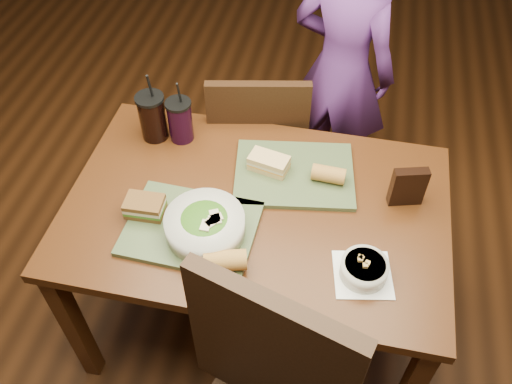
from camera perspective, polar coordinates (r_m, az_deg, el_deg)
ground at (r=2.47m, az=-0.00°, el=-12.80°), size 6.00×6.00×0.00m
dining_table at (r=1.92m, az=-0.00°, el=-3.20°), size 1.30×0.85×0.75m
chair_far at (r=2.39m, az=0.69°, el=4.77°), size 0.48×0.48×0.93m
diner at (r=2.57m, az=9.00°, el=12.56°), size 0.58×0.47×1.37m
tray_near at (r=1.79m, az=-6.85°, el=-3.81°), size 0.43×0.33×0.02m
tray_far at (r=1.94m, az=4.04°, el=1.91°), size 0.46×0.38×0.02m
salad_bowl at (r=1.73m, az=-5.40°, el=-3.40°), size 0.26×0.26×0.08m
soup_bowl at (r=1.68m, az=11.30°, el=-7.96°), size 0.21×0.21×0.07m
sandwich_near at (r=1.82m, az=-11.63°, el=-1.50°), size 0.13×0.09×0.06m
sandwich_far at (r=1.92m, az=1.36°, el=3.08°), size 0.15×0.10×0.06m
baguette_near at (r=1.65m, az=-3.25°, el=-7.21°), size 0.14×0.10×0.06m
baguette_far at (r=1.90m, az=7.64°, el=1.86°), size 0.12×0.06×0.06m
cup_cola at (r=2.07m, az=-10.84°, el=7.80°), size 0.11×0.11×0.29m
cup_berry at (r=2.05m, az=-7.99°, el=7.49°), size 0.10×0.10×0.26m
chip_bag at (r=1.87m, az=15.70°, el=0.53°), size 0.12×0.07×0.15m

